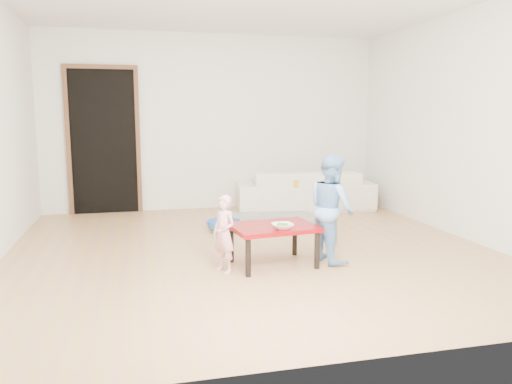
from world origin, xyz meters
name	(u,v)px	position (x,y,z in m)	size (l,w,h in m)	color
floor	(252,250)	(0.00, 0.00, 0.00)	(5.00, 5.00, 0.01)	tan
back_wall	(214,123)	(0.00, 2.50, 1.30)	(5.00, 0.02, 2.60)	white
right_wall	(465,125)	(2.50, 0.00, 1.30)	(0.02, 5.00, 2.60)	white
doorway	(104,142)	(-1.60, 2.48, 1.02)	(1.02, 0.08, 2.11)	brown
sofa	(304,190)	(1.29, 2.05, 0.30)	(2.03, 0.79, 0.59)	white
cushion	(282,182)	(0.90, 1.88, 0.44)	(0.40, 0.36, 0.11)	orange
red_table	(273,245)	(0.08, -0.58, 0.19)	(0.78, 0.58, 0.39)	maroon
bowl	(283,226)	(0.12, -0.75, 0.41)	(0.20, 0.20, 0.05)	white
broccoli	(283,226)	(0.12, -0.75, 0.42)	(0.12, 0.12, 0.06)	#2D5919
child_pink	(224,234)	(-0.41, -0.68, 0.35)	(0.26, 0.17, 0.71)	#F56F82
child_blue	(332,208)	(0.67, -0.56, 0.52)	(0.51, 0.40, 1.04)	#5A96D2
basin	(224,226)	(-0.14, 0.89, 0.07)	(0.43, 0.43, 0.13)	#3061B8
blanket	(274,218)	(0.63, 1.36, 0.03)	(1.11, 0.92, 0.06)	#A69F92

